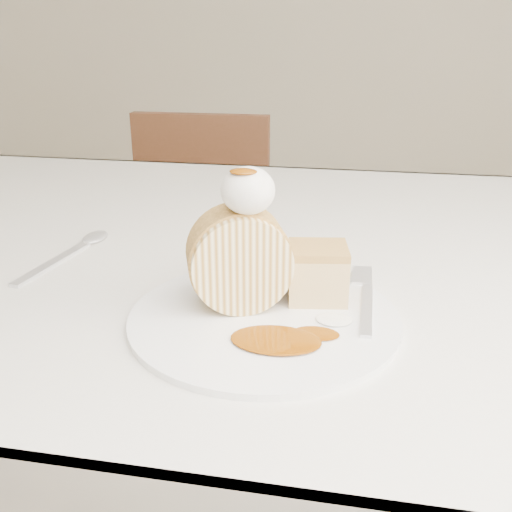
# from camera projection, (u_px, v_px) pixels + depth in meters

# --- Properties ---
(table) EXTENTS (1.40, 0.90, 0.75)m
(table) POSITION_uv_depth(u_px,v_px,m) (257.00, 299.00, 0.81)
(table) COLOR silver
(table) RESTS_ON ground
(chair_far) EXTENTS (0.38, 0.38, 0.81)m
(chair_far) POSITION_uv_depth(u_px,v_px,m) (211.00, 225.00, 1.74)
(chair_far) COLOR brown
(chair_far) RESTS_ON ground
(plate) EXTENTS (0.30, 0.30, 0.01)m
(plate) POSITION_uv_depth(u_px,v_px,m) (264.00, 317.00, 0.56)
(plate) COLOR white
(plate) RESTS_ON table
(roulade_slice) EXTENTS (0.11, 0.09, 0.10)m
(roulade_slice) POSITION_uv_depth(u_px,v_px,m) (240.00, 260.00, 0.56)
(roulade_slice) COLOR beige
(roulade_slice) RESTS_ON plate
(cake_chunk) EXTENTS (0.07, 0.06, 0.05)m
(cake_chunk) POSITION_uv_depth(u_px,v_px,m) (317.00, 276.00, 0.59)
(cake_chunk) COLOR tan
(cake_chunk) RESTS_ON plate
(whipped_cream) EXTENTS (0.05, 0.05, 0.05)m
(whipped_cream) POSITION_uv_depth(u_px,v_px,m) (248.00, 190.00, 0.53)
(whipped_cream) COLOR white
(whipped_cream) RESTS_ON roulade_slice
(caramel_drizzle) EXTENTS (0.03, 0.02, 0.01)m
(caramel_drizzle) POSITION_uv_depth(u_px,v_px,m) (243.00, 165.00, 0.52)
(caramel_drizzle) COLOR #713604
(caramel_drizzle) RESTS_ON whipped_cream
(caramel_pool) EXTENTS (0.09, 0.07, 0.00)m
(caramel_pool) POSITION_uv_depth(u_px,v_px,m) (276.00, 340.00, 0.51)
(caramel_pool) COLOR #713604
(caramel_pool) RESTS_ON plate
(fork) EXTENTS (0.02, 0.16, 0.00)m
(fork) POSITION_uv_depth(u_px,v_px,m) (367.00, 309.00, 0.57)
(fork) COLOR silver
(fork) RESTS_ON plate
(spoon) EXTENTS (0.05, 0.18, 0.00)m
(spoon) POSITION_uv_depth(u_px,v_px,m) (53.00, 263.00, 0.70)
(spoon) COLOR silver
(spoon) RESTS_ON table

